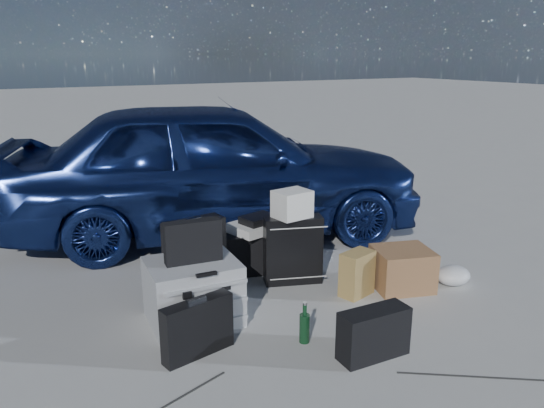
# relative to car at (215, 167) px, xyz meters

# --- Properties ---
(ground) EXTENTS (60.00, 60.00, 0.00)m
(ground) POSITION_rel_car_xyz_m (-0.36, -2.19, -0.72)
(ground) COLOR #A6A6A1
(ground) RESTS_ON ground
(car) EXTENTS (4.52, 2.88, 1.43)m
(car) POSITION_rel_car_xyz_m (0.00, 0.00, 0.00)
(car) COLOR navy
(car) RESTS_ON ground
(pelican_case) EXTENTS (0.66, 0.56, 0.45)m
(pelican_case) POSITION_rel_car_xyz_m (-0.93, -1.72, -0.49)
(pelican_case) COLOR #9FA2A4
(pelican_case) RESTS_ON ground
(laptop_bag) EXTENTS (0.40, 0.15, 0.30)m
(laptop_bag) POSITION_rel_car_xyz_m (-0.92, -1.72, -0.12)
(laptop_bag) COLOR black
(laptop_bag) RESTS_ON pelican_case
(briefcase) EXTENTS (0.49, 0.20, 0.37)m
(briefcase) POSITION_rel_car_xyz_m (-1.07, -2.16, -0.53)
(briefcase) COLOR black
(briefcase) RESTS_ON ground
(suitcase_left) EXTENTS (0.50, 0.24, 0.62)m
(suitcase_left) POSITION_rel_car_xyz_m (-0.76, -1.33, -0.41)
(suitcase_left) COLOR black
(suitcase_left) RESTS_ON ground
(suitcase_right) EXTENTS (0.50, 0.32, 0.57)m
(suitcase_right) POSITION_rel_car_xyz_m (0.04, -1.49, -0.43)
(suitcase_right) COLOR black
(suitcase_right) RESTS_ON ground
(white_carton) EXTENTS (0.30, 0.25, 0.22)m
(white_carton) POSITION_rel_car_xyz_m (0.03, -1.49, -0.04)
(white_carton) COLOR silver
(white_carton) RESTS_ON suitcase_right
(duffel_bag) EXTENTS (0.77, 0.45, 0.36)m
(duffel_bag) POSITION_rel_car_xyz_m (-0.09, -1.12, -0.54)
(duffel_bag) COLOR black
(duffel_bag) RESTS_ON ground
(flat_box_white) EXTENTS (0.50, 0.42, 0.08)m
(flat_box_white) POSITION_rel_car_xyz_m (-0.10, -1.11, -0.32)
(flat_box_white) COLOR silver
(flat_box_white) RESTS_ON duffel_bag
(flat_box_black) EXTENTS (0.33, 0.27, 0.06)m
(flat_box_black) POSITION_rel_car_xyz_m (-0.09, -1.13, -0.25)
(flat_box_black) COLOR black
(flat_box_black) RESTS_ON flat_box_white
(kraft_bag) EXTENTS (0.30, 0.23, 0.36)m
(kraft_bag) POSITION_rel_car_xyz_m (0.34, -1.96, -0.54)
(kraft_bag) COLOR #AC884B
(kraft_bag) RESTS_ON ground
(cardboard_box) EXTENTS (0.54, 0.50, 0.33)m
(cardboard_box) POSITION_rel_car_xyz_m (0.75, -2.03, -0.55)
(cardboard_box) COLOR #9A7143
(cardboard_box) RESTS_ON ground
(plastic_bag) EXTENTS (0.31, 0.28, 0.16)m
(plastic_bag) POSITION_rel_car_xyz_m (1.16, -2.20, -0.64)
(plastic_bag) COLOR silver
(plastic_bag) RESTS_ON ground
(messenger_bag) EXTENTS (0.46, 0.19, 0.32)m
(messenger_bag) POSITION_rel_car_xyz_m (-0.12, -2.72, -0.56)
(messenger_bag) COLOR black
(messenger_bag) RESTS_ON ground
(green_bottle) EXTENTS (0.09, 0.09, 0.27)m
(green_bottle) POSITION_rel_car_xyz_m (-0.41, -2.36, -0.58)
(green_bottle) COLOR black
(green_bottle) RESTS_ON ground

